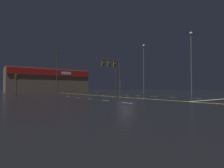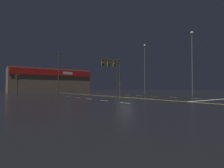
{
  "view_description": "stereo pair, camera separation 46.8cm",
  "coord_description": "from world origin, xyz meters",
  "px_view_note": "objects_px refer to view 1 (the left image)",
  "views": [
    {
      "loc": [
        -16.09,
        -19.33,
        1.34
      ],
      "look_at": [
        0.0,
        3.52,
        2.0
      ],
      "focal_mm": 28.0,
      "sensor_mm": 36.0,
      "label": 1
    },
    {
      "loc": [
        -15.7,
        -19.59,
        1.34
      ],
      "look_at": [
        0.0,
        3.52,
        2.0
      ],
      "focal_mm": 28.0,
      "sensor_mm": 36.0,
      "label": 2
    }
  ],
  "objects_px": {
    "traffic_signal_corner_northwest": "(16,80)",
    "streetlight_near_left": "(191,56)",
    "traffic_signal_median": "(112,66)",
    "streetlight_near_right": "(144,63)"
  },
  "relations": [
    {
      "from": "traffic_signal_median",
      "to": "streetlight_near_left",
      "type": "relative_size",
      "value": 0.5
    },
    {
      "from": "traffic_signal_median",
      "to": "streetlight_near_right",
      "type": "relative_size",
      "value": 0.49
    },
    {
      "from": "traffic_signal_median",
      "to": "traffic_signal_corner_northwest",
      "type": "relative_size",
      "value": 1.62
    },
    {
      "from": "traffic_signal_corner_northwest",
      "to": "streetlight_near_left",
      "type": "bearing_deg",
      "value": -28.02
    },
    {
      "from": "traffic_signal_median",
      "to": "streetlight_near_right",
      "type": "distance_m",
      "value": 17.84
    },
    {
      "from": "traffic_signal_corner_northwest",
      "to": "streetlight_near_left",
      "type": "relative_size",
      "value": 0.31
    },
    {
      "from": "streetlight_near_left",
      "to": "traffic_signal_corner_northwest",
      "type": "bearing_deg",
      "value": 151.98
    },
    {
      "from": "traffic_signal_median",
      "to": "streetlight_near_right",
      "type": "xyz_separation_m",
      "value": [
        15.36,
        8.65,
        2.74
      ]
    },
    {
      "from": "traffic_signal_median",
      "to": "streetlight_near_right",
      "type": "height_order",
      "value": "streetlight_near_right"
    },
    {
      "from": "traffic_signal_median",
      "to": "streetlight_near_right",
      "type": "bearing_deg",
      "value": 29.39
    }
  ]
}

